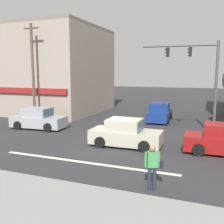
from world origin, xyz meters
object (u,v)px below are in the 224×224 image
Objects in this scene: traffic_light_mast at (201,73)px; sedan_parked_curbside at (126,134)px; sedan_waiting_far at (160,113)px; pedestrian_foreground_with_bag at (153,165)px; sedan_crossing_leftbound at (38,119)px; utility_pole_near_left at (33,72)px.

traffic_light_mast is 1.50× the size of sedan_parked_curbside.
pedestrian_foreground_with_bag is at bearing -80.11° from sedan_waiting_far.
sedan_waiting_far and sedan_crossing_leftbound have the same top height.
utility_pole_near_left is 15.76m from pedestrian_foreground_with_bag.
sedan_waiting_far is 2.51× the size of pedestrian_foreground_with_bag.
traffic_light_mast reaches higher than pedestrian_foreground_with_bag.
pedestrian_foreground_with_bag is (10.37, -7.25, 0.24)m from sedan_crossing_leftbound.
traffic_light_mast is 1.48× the size of sedan_waiting_far.
sedan_waiting_far is at bearing 99.89° from pedestrian_foreground_with_bag.
sedan_crossing_leftbound is (-7.66, 2.16, 0.00)m from sedan_parked_curbside.
sedan_crossing_leftbound is (1.91, -2.07, -3.53)m from utility_pole_near_left.
sedan_crossing_leftbound is 2.52× the size of pedestrian_foreground_with_bag.
sedan_parked_curbside is 7.96m from sedan_crossing_leftbound.
pedestrian_foreground_with_bag reaches higher than sedan_waiting_far.
utility_pole_near_left reaches higher than sedan_crossing_leftbound.
sedan_crossing_leftbound is at bearing -170.64° from traffic_light_mast.
sedan_parked_curbside is (-3.76, -4.05, -3.46)m from traffic_light_mast.
utility_pole_near_left is at bearing 179.22° from traffic_light_mast.
traffic_light_mast is 9.75m from pedestrian_foreground_with_bag.
traffic_light_mast is at bearing 47.07° from sedan_parked_curbside.
pedestrian_foreground_with_bag is at bearing -96.62° from traffic_light_mast.
traffic_light_mast is at bearing 9.36° from sedan_crossing_leftbound.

